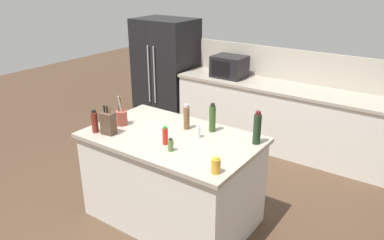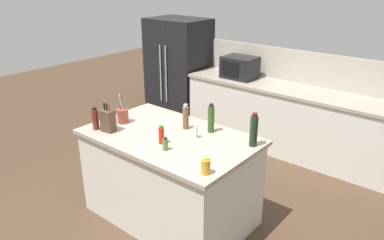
% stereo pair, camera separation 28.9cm
% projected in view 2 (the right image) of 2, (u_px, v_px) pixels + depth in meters
% --- Properties ---
extents(ground_plane, '(14.00, 14.00, 0.00)m').
position_uv_depth(ground_plane, '(171.00, 215.00, 4.00)').
color(ground_plane, '#473323').
extents(back_counter_run, '(3.27, 0.66, 0.94)m').
position_uv_depth(back_counter_run, '(293.00, 121.00, 5.22)').
color(back_counter_run, beige).
rests_on(back_counter_run, ground_plane).
extents(wall_backsplash, '(3.23, 0.03, 0.46)m').
position_uv_depth(wall_backsplash, '(308.00, 68.00, 5.19)').
color(wall_backsplash, '#B2A899').
rests_on(wall_backsplash, back_counter_run).
extents(kitchen_island, '(1.69, 1.05, 0.94)m').
position_uv_depth(kitchen_island, '(170.00, 177.00, 3.82)').
color(kitchen_island, beige).
rests_on(kitchen_island, ground_plane).
extents(refrigerator, '(0.98, 0.75, 1.71)m').
position_uv_depth(refrigerator, '(179.00, 70.00, 6.39)').
color(refrigerator, black).
rests_on(refrigerator, ground_plane).
extents(microwave, '(0.48, 0.39, 0.32)m').
position_uv_depth(microwave, '(240.00, 67.00, 5.52)').
color(microwave, black).
rests_on(microwave, back_counter_run).
extents(knife_block, '(0.14, 0.12, 0.29)m').
position_uv_depth(knife_block, '(108.00, 120.00, 3.70)').
color(knife_block, '#4C3828').
rests_on(knife_block, kitchen_island).
extents(utensil_crock, '(0.12, 0.12, 0.32)m').
position_uv_depth(utensil_crock, '(123.00, 115.00, 3.92)').
color(utensil_crock, brown).
rests_on(utensil_crock, kitchen_island).
extents(wine_bottle, '(0.07, 0.07, 0.32)m').
position_uv_depth(wine_bottle, '(254.00, 131.00, 3.38)').
color(wine_bottle, black).
rests_on(wine_bottle, kitchen_island).
extents(vinegar_bottle, '(0.06, 0.06, 0.23)m').
position_uv_depth(vinegar_bottle, '(95.00, 119.00, 3.75)').
color(vinegar_bottle, maroon).
rests_on(vinegar_bottle, kitchen_island).
extents(salt_shaker, '(0.04, 0.04, 0.13)m').
position_uv_depth(salt_shaker, '(196.00, 132.00, 3.57)').
color(salt_shaker, silver).
rests_on(salt_shaker, kitchen_island).
extents(olive_oil_bottle, '(0.06, 0.06, 0.29)m').
position_uv_depth(olive_oil_bottle, '(211.00, 119.00, 3.67)').
color(olive_oil_bottle, '#2D4C1E').
rests_on(olive_oil_bottle, kitchen_island).
extents(hot_sauce_bottle, '(0.05, 0.05, 0.18)m').
position_uv_depth(hot_sauce_bottle, '(161.00, 135.00, 3.45)').
color(hot_sauce_bottle, red).
rests_on(hot_sauce_bottle, kitchen_island).
extents(pepper_grinder, '(0.06, 0.06, 0.26)m').
position_uv_depth(pepper_grinder, '(186.00, 117.00, 3.75)').
color(pepper_grinder, brown).
rests_on(pepper_grinder, kitchen_island).
extents(spice_jar_oregano, '(0.05, 0.05, 0.12)m').
position_uv_depth(spice_jar_oregano, '(165.00, 144.00, 3.33)').
color(spice_jar_oregano, '#567038').
rests_on(spice_jar_oregano, kitchen_island).
extents(honey_jar, '(0.08, 0.08, 0.14)m').
position_uv_depth(honey_jar, '(206.00, 166.00, 2.94)').
color(honey_jar, gold).
rests_on(honey_jar, kitchen_island).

